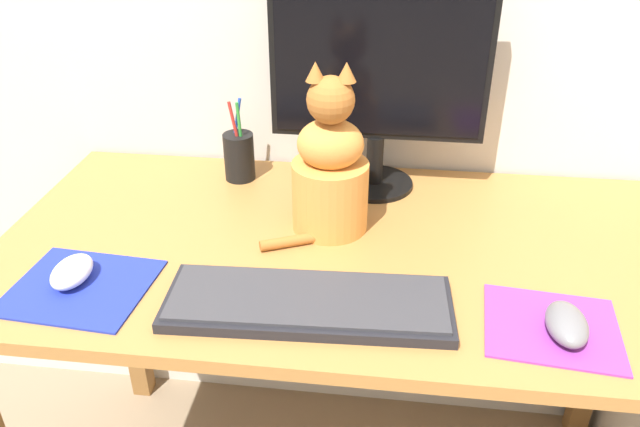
% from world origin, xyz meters
% --- Properties ---
extents(desk, '(1.32, 0.67, 0.76)m').
position_xyz_m(desk, '(0.00, 0.00, 0.65)').
color(desk, '#A87038').
rests_on(desk, ground_plane).
extents(monitor, '(0.44, 0.17, 0.46)m').
position_xyz_m(monitor, '(0.04, 0.24, 1.01)').
color(monitor, black).
rests_on(monitor, desk).
extents(keyboard, '(0.46, 0.18, 0.02)m').
position_xyz_m(keyboard, '(-0.05, -0.20, 0.77)').
color(keyboard, black).
rests_on(keyboard, desk).
extents(mousepad_left, '(0.24, 0.21, 0.00)m').
position_xyz_m(mousepad_left, '(-0.43, -0.19, 0.76)').
color(mousepad_left, '#1E2D9E').
rests_on(mousepad_left, desk).
extents(mousepad_right, '(0.22, 0.20, 0.00)m').
position_xyz_m(mousepad_right, '(0.33, -0.20, 0.76)').
color(mousepad_right, purple).
rests_on(mousepad_right, desk).
extents(computer_mouse_left, '(0.06, 0.10, 0.04)m').
position_xyz_m(computer_mouse_left, '(-0.45, -0.18, 0.78)').
color(computer_mouse_left, white).
rests_on(computer_mouse_left, mousepad_left).
extents(computer_mouse_right, '(0.06, 0.10, 0.04)m').
position_xyz_m(computer_mouse_right, '(0.35, -0.22, 0.78)').
color(computer_mouse_right, slate).
rests_on(computer_mouse_right, mousepad_right).
extents(cat, '(0.20, 0.19, 0.33)m').
position_xyz_m(cat, '(-0.04, 0.05, 0.88)').
color(cat, '#D6893D').
rests_on(cat, desk).
extents(pen_cup, '(0.07, 0.07, 0.18)m').
position_xyz_m(pen_cup, '(-0.26, 0.24, 0.81)').
color(pen_cup, black).
rests_on(pen_cup, desk).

